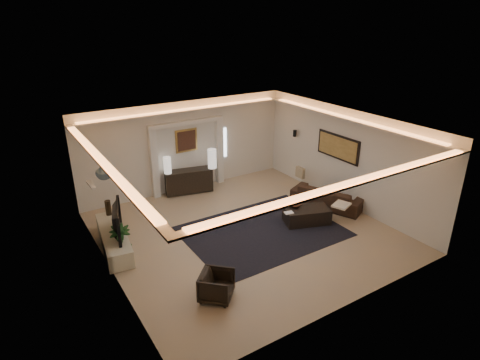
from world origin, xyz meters
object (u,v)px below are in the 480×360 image
coffee_table (307,216)px  armchair (217,286)px  console (189,181)px  sofa (327,197)px

coffee_table → armchair: (-3.68, -1.49, 0.09)m
console → sofa: (3.07, -3.13, -0.09)m
sofa → armchair: (-4.89, -1.95, -0.01)m
console → coffee_table: (1.86, -3.59, -0.20)m
armchair → coffee_table: bearing=-23.5°
console → armchair: (-1.82, -5.08, -0.10)m
coffee_table → armchair: 3.97m
coffee_table → sofa: bearing=41.3°
console → sofa: console is taller
sofa → coffee_table: (-1.21, -0.46, -0.10)m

